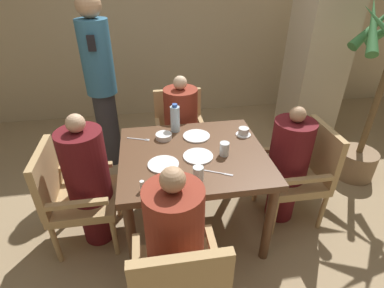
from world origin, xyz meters
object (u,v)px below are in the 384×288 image
(diner_in_right_chair, at_px, (288,165))
(glass_tall_mid, at_px, (198,174))
(diner_in_left_chair, at_px, (89,181))
(bowl_small, at_px, (164,136))
(chair_far_side, at_px, (180,130))
(diner_in_far_chair, at_px, (181,129))
(plate_main_right, at_px, (198,156))
(potted_palm, at_px, (374,106))
(plate_dessert_center, at_px, (196,136))
(standing_host, at_px, (101,81))
(plate_main_left, at_px, (163,164))
(chair_near_corner, at_px, (179,282))
(water_bottle, at_px, (175,119))
(diner_in_near_chair, at_px, (176,248))
(chair_left_side, at_px, (72,193))
(teacup_with_saucer, at_px, (243,132))
(chair_right_side, at_px, (302,170))
(glass_tall_near, at_px, (224,149))

(diner_in_right_chair, height_order, glass_tall_mid, diner_in_right_chair)
(diner_in_left_chair, bearing_deg, bowl_small, 23.16)
(chair_far_side, height_order, diner_in_far_chair, diner_in_far_chair)
(plate_main_right, bearing_deg, potted_palm, 15.38)
(plate_dessert_center, xyz_separation_m, bowl_small, (-0.27, 0.01, 0.01))
(standing_host, bearing_deg, plate_main_left, -67.48)
(diner_in_right_chair, bearing_deg, chair_near_corner, -139.56)
(chair_near_corner, height_order, water_bottle, water_bottle)
(diner_in_left_chair, height_order, glass_tall_mid, diner_in_left_chair)
(diner_in_near_chair, relative_size, standing_host, 0.65)
(diner_in_far_chair, relative_size, plate_main_left, 4.97)
(plate_main_right, bearing_deg, chair_near_corner, -107.14)
(chair_left_side, distance_m, diner_in_near_chair, 1.01)
(teacup_with_saucer, distance_m, bowl_small, 0.65)
(standing_host, distance_m, glass_tall_mid, 1.63)
(potted_palm, xyz_separation_m, bowl_small, (-2.00, -0.18, -0.05))
(plate_main_left, bearing_deg, chair_near_corner, -88.92)
(plate_dessert_center, bearing_deg, diner_in_right_chair, -18.24)
(plate_main_left, xyz_separation_m, bowl_small, (0.03, 0.37, 0.01))
(bowl_small, bearing_deg, potted_palm, 5.07)
(chair_near_corner, relative_size, teacup_with_saucer, 6.96)
(chair_far_side, relative_size, glass_tall_mid, 8.37)
(chair_near_corner, bearing_deg, plate_main_right, 72.86)
(plate_main_right, bearing_deg, chair_far_side, 91.76)
(potted_palm, height_order, plate_main_left, potted_palm)
(potted_palm, relative_size, plate_main_left, 8.37)
(diner_in_far_chair, relative_size, bowl_small, 8.30)
(diner_in_right_chair, height_order, bowl_small, diner_in_right_chair)
(plate_dessert_center, bearing_deg, diner_in_far_chair, 97.94)
(chair_far_side, distance_m, plate_main_right, 0.95)
(chair_left_side, bearing_deg, diner_in_left_chair, 0.00)
(diner_in_near_chair, xyz_separation_m, teacup_with_saucer, (0.67, 0.92, 0.18))
(potted_palm, relative_size, bowl_small, 14.00)
(chair_far_side, xyz_separation_m, glass_tall_mid, (-0.02, -1.18, 0.32))
(diner_in_left_chair, relative_size, plate_main_left, 5.07)
(potted_palm, bearing_deg, chair_near_corner, -147.52)
(chair_right_side, distance_m, chair_near_corner, 1.43)
(diner_in_far_chair, height_order, bowl_small, diner_in_far_chair)
(plate_main_right, distance_m, teacup_with_saucer, 0.50)
(potted_palm, bearing_deg, diner_in_far_chair, 170.80)
(standing_host, relative_size, glass_tall_mid, 17.09)
(water_bottle, relative_size, glass_tall_near, 2.37)
(plate_main_left, height_order, plate_dessert_center, same)
(diner_in_far_chair, bearing_deg, plate_main_left, -105.41)
(diner_in_near_chair, xyz_separation_m, plate_main_right, (0.25, 0.66, 0.16))
(teacup_with_saucer, distance_m, glass_tall_near, 0.35)
(chair_left_side, distance_m, plate_main_left, 0.75)
(standing_host, bearing_deg, chair_right_side, -33.96)
(chair_right_side, bearing_deg, glass_tall_near, -175.03)
(diner_in_right_chair, bearing_deg, diner_in_left_chair, -180.00)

